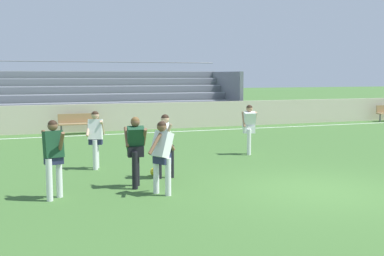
# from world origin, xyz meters

# --- Properties ---
(ground_plane) EXTENTS (160.00, 160.00, 0.00)m
(ground_plane) POSITION_xyz_m (0.00, 0.00, 0.00)
(ground_plane) COLOR #3D662D
(field_line_sideline) EXTENTS (44.00, 0.12, 0.01)m
(field_line_sideline) POSITION_xyz_m (0.00, 11.90, 0.00)
(field_line_sideline) COLOR white
(field_line_sideline) RESTS_ON ground
(sideline_wall) EXTENTS (48.00, 0.16, 1.27)m
(sideline_wall) POSITION_xyz_m (0.00, 13.25, 0.64)
(sideline_wall) COLOR beige
(sideline_wall) RESTS_ON ground
(bleacher_stand) EXTENTS (16.80, 4.34, 3.37)m
(bleacher_stand) POSITION_xyz_m (-3.42, 16.00, 1.48)
(bleacher_stand) COLOR #9EA3AD
(bleacher_stand) RESTS_ON ground
(bench_near_bin) EXTENTS (1.80, 0.40, 0.90)m
(bench_near_bin) POSITION_xyz_m (-3.77, 12.55, 0.55)
(bench_near_bin) COLOR #99754C
(bench_near_bin) RESTS_ON ground
(player_dark_pressing_high) EXTENTS (0.49, 0.58, 1.65)m
(player_dark_pressing_high) POSITION_xyz_m (-3.79, 1.76, 0.98)
(player_dark_pressing_high) COLOR black
(player_dark_pressing_high) RESTS_ON ground
(player_white_on_ball) EXTENTS (0.45, 0.60, 1.63)m
(player_white_on_ball) POSITION_xyz_m (-2.86, 2.48, 0.96)
(player_white_on_ball) COLOR black
(player_white_on_ball) RESTS_ON ground
(player_dark_dropping_back) EXTENTS (0.45, 0.63, 1.67)m
(player_dark_dropping_back) POSITION_xyz_m (-5.65, 1.32, 1.00)
(player_dark_dropping_back) COLOR white
(player_dark_dropping_back) RESTS_ON ground
(player_white_challenging) EXTENTS (0.51, 0.43, 1.64)m
(player_white_challenging) POSITION_xyz_m (0.79, 5.02, 0.97)
(player_white_challenging) COLOR white
(player_white_challenging) RESTS_ON ground
(player_white_trailing_run) EXTENTS (0.74, 0.53, 1.61)m
(player_white_trailing_run) POSITION_xyz_m (-3.41, 0.91, 0.95)
(player_white_trailing_run) COLOR white
(player_white_trailing_run) RESTS_ON ground
(player_white_wide_right) EXTENTS (0.59, 0.42, 1.62)m
(player_white_wide_right) POSITION_xyz_m (-4.32, 4.30, 0.96)
(player_white_wide_right) COLOR white
(player_white_wide_right) RESTS_ON ground
(soccer_ball) EXTENTS (0.22, 0.22, 0.22)m
(soccer_ball) POSITION_xyz_m (-3.05, 2.84, 0.11)
(soccer_ball) COLOR yellow
(soccer_ball) RESTS_ON ground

